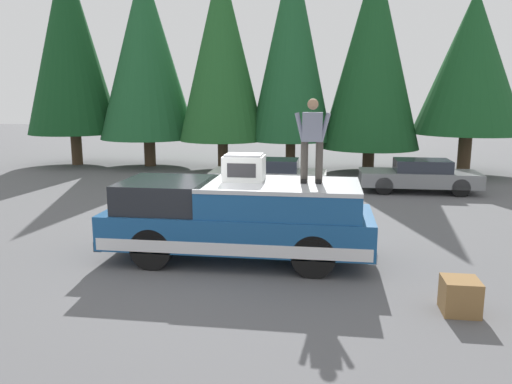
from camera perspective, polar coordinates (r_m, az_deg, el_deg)
ground_plane at (r=10.70m, az=-6.02°, el=-7.62°), size 90.00×90.00×0.00m
pickup_truck at (r=10.44m, az=-1.99°, el=-3.05°), size 2.01×5.54×1.65m
compressor_unit at (r=10.40m, az=-1.38°, el=2.82°), size 0.65×0.84×0.56m
person_on_truck_bed at (r=10.15m, az=6.43°, el=6.10°), size 0.29×0.72×1.69m
parked_car_grey at (r=18.70m, az=18.15°, el=1.78°), size 1.64×4.10×1.16m
parked_car_white at (r=17.92m, az=1.53°, el=1.95°), size 1.64×4.10×1.16m
wooden_crate at (r=8.70m, az=22.27°, el=-10.93°), size 0.56×0.56×0.56m
conifer_far_left at (r=23.52m, az=23.40°, el=13.40°), size 4.61×4.61×7.76m
conifer_left at (r=23.03m, az=13.20°, el=15.24°), size 4.33×4.33×9.37m
conifer_center_left at (r=22.92m, az=4.12°, el=16.46°), size 3.70×3.70×9.82m
conifer_center_right at (r=23.15m, az=-3.95°, el=15.77°), size 3.93×3.93×9.33m
conifer_right at (r=24.82m, az=-12.47°, el=15.31°), size 4.56×4.56×9.41m
conifer_far_right at (r=26.34m, az=-20.53°, el=15.69°), size 4.34×4.34×10.18m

